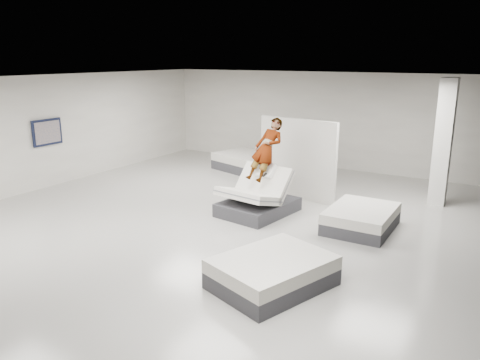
{
  "coord_description": "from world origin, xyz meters",
  "views": [
    {
      "loc": [
        5.59,
        -7.98,
        3.7
      ],
      "look_at": [
        0.35,
        0.73,
        1.0
      ],
      "focal_mm": 35.0,
      "sensor_mm": 36.0,
      "label": 1
    }
  ],
  "objects": [
    {
      "name": "flat_bed_right_far",
      "position": [
        2.87,
        1.72,
        0.24
      ],
      "size": [
        1.32,
        1.76,
        0.48
      ],
      "color": "#333338",
      "rests_on": "floor"
    },
    {
      "name": "divider_panel",
      "position": [
        0.64,
        3.18,
        1.06
      ],
      "size": [
        2.33,
        0.5,
        2.13
      ],
      "primitive_type": "cube",
      "rotation": [
        0.0,
        0.0,
        -0.17
      ],
      "color": "silver",
      "rests_on": "floor"
    },
    {
      "name": "flat_bed_right_near",
      "position": [
        2.41,
        -1.67,
        0.26
      ],
      "size": [
        1.92,
        2.21,
        0.51
      ],
      "color": "#333338",
      "rests_on": "floor"
    },
    {
      "name": "column",
      "position": [
        4.0,
        4.5,
        1.6
      ],
      "size": [
        0.4,
        0.4,
        3.2
      ],
      "primitive_type": "cube",
      "color": "white",
      "rests_on": "floor"
    },
    {
      "name": "person",
      "position": [
        0.45,
        1.78,
        1.2
      ],
      "size": [
        0.82,
        1.69,
        1.15
      ],
      "primitive_type": "imported",
      "rotation": [
        1.05,
        0.0,
        -0.14
      ],
      "color": "slate",
      "rests_on": "hero_bed"
    },
    {
      "name": "remote",
      "position": [
        0.62,
        1.4,
        1.01
      ],
      "size": [
        0.07,
        0.15,
        0.08
      ],
      "primitive_type": "cube",
      "rotation": [
        0.35,
        0.0,
        -0.14
      ],
      "color": "black",
      "rests_on": "person"
    },
    {
      "name": "room",
      "position": [
        0.0,
        0.0,
        1.6
      ],
      "size": [
        14.0,
        14.04,
        3.2
      ],
      "color": "#A3A09A",
      "rests_on": "ground"
    },
    {
      "name": "hero_bed",
      "position": [
        0.4,
        1.44,
        0.37
      ],
      "size": [
        1.6,
        1.98,
        1.22
      ],
      "color": "#333338",
      "rests_on": "floor"
    },
    {
      "name": "flat_bed_left_far",
      "position": [
        -2.07,
        5.2,
        0.27
      ],
      "size": [
        2.33,
        2.0,
        0.55
      ],
      "color": "#333338",
      "rests_on": "floor"
    },
    {
      "name": "wall_poster",
      "position": [
        -5.93,
        0.5,
        1.6
      ],
      "size": [
        0.06,
        0.95,
        0.75
      ],
      "color": "black",
      "rests_on": "wall_left"
    }
  ]
}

